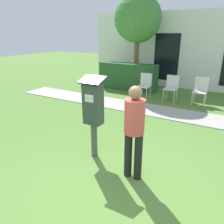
{
  "coord_description": "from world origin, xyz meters",
  "views": [
    {
      "loc": [
        1.41,
        -2.52,
        2.31
      ],
      "look_at": [
        -0.31,
        0.49,
        1.05
      ],
      "focal_mm": 35.0,
      "sensor_mm": 36.0,
      "label": 1
    }
  ],
  "objects_px": {
    "outdoor_chair_middle": "(172,86)",
    "outdoor_chair_right": "(201,89)",
    "parking_meter": "(93,107)",
    "person_standing": "(134,127)",
    "outdoor_chair_left": "(145,83)"
  },
  "relations": [
    {
      "from": "outdoor_chair_left",
      "to": "outdoor_chair_right",
      "type": "height_order",
      "value": "same"
    },
    {
      "from": "person_standing",
      "to": "outdoor_chair_left",
      "type": "height_order",
      "value": "person_standing"
    },
    {
      "from": "parking_meter",
      "to": "person_standing",
      "type": "distance_m",
      "value": 0.97
    },
    {
      "from": "parking_meter",
      "to": "outdoor_chair_middle",
      "type": "height_order",
      "value": "parking_meter"
    },
    {
      "from": "person_standing",
      "to": "outdoor_chair_right",
      "type": "relative_size",
      "value": 1.76
    },
    {
      "from": "person_standing",
      "to": "outdoor_chair_right",
      "type": "distance_m",
      "value": 4.87
    },
    {
      "from": "outdoor_chair_middle",
      "to": "outdoor_chair_right",
      "type": "xyz_separation_m",
      "value": [
        0.98,
        0.05,
        0.0
      ]
    },
    {
      "from": "person_standing",
      "to": "outdoor_chair_middle",
      "type": "relative_size",
      "value": 1.76
    },
    {
      "from": "outdoor_chair_right",
      "to": "parking_meter",
      "type": "bearing_deg",
      "value": -112.9
    },
    {
      "from": "parking_meter",
      "to": "outdoor_chair_right",
      "type": "bearing_deg",
      "value": 75.18
    },
    {
      "from": "parking_meter",
      "to": "person_standing",
      "type": "xyz_separation_m",
      "value": [
        0.94,
        -0.24,
        -0.09
      ]
    },
    {
      "from": "parking_meter",
      "to": "person_standing",
      "type": "height_order",
      "value": "parking_meter"
    },
    {
      "from": "outdoor_chair_left",
      "to": "outdoor_chair_right",
      "type": "xyz_separation_m",
      "value": [
        1.95,
        0.15,
        0.0
      ]
    },
    {
      "from": "person_standing",
      "to": "outdoor_chair_right",
      "type": "xyz_separation_m",
      "value": [
        0.28,
        4.85,
        -0.4
      ]
    },
    {
      "from": "outdoor_chair_middle",
      "to": "outdoor_chair_right",
      "type": "height_order",
      "value": "same"
    }
  ]
}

